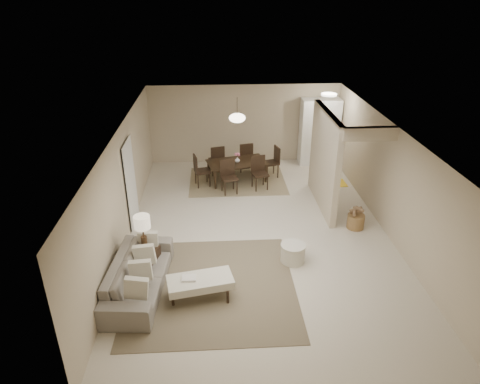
{
  "coord_description": "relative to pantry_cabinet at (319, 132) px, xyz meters",
  "views": [
    {
      "loc": [
        -0.94,
        -8.66,
        5.26
      ],
      "look_at": [
        -0.42,
        -0.03,
        1.05
      ],
      "focal_mm": 32.0,
      "sensor_mm": 36.0,
      "label": 1
    }
  ],
  "objects": [
    {
      "name": "table_lamp",
      "position": [
        -4.75,
        -5.55,
        0.01
      ],
      "size": [
        0.32,
        0.32,
        0.76
      ],
      "color": "#49331F",
      "rests_on": "side_table"
    },
    {
      "name": "yellow_mat",
      "position": [
        0.04,
        -1.61,
        -1.04
      ],
      "size": [
        0.93,
        0.58,
        0.01
      ],
      "primitive_type": "cube",
      "rotation": [
        0.0,
        0.0,
        0.03
      ],
      "color": "yellow",
      "rests_on": "floor"
    },
    {
      "name": "doorway",
      "position": [
        -5.32,
        -3.55,
        -0.03
      ],
      "size": [
        0.04,
        0.9,
        2.04
      ],
      "primitive_type": "cube",
      "color": "black",
      "rests_on": "floor"
    },
    {
      "name": "ottoman_bench",
      "position": [
        -3.64,
        -6.47,
        -0.71
      ],
      "size": [
        1.28,
        0.77,
        0.43
      ],
      "rotation": [
        0.0,
        0.0,
        0.2
      ],
      "color": "beige",
      "rests_on": "living_rug"
    },
    {
      "name": "round_pouf",
      "position": [
        -1.74,
        -5.43,
        -0.85
      ],
      "size": [
        0.52,
        0.52,
        0.41
      ],
      "primitive_type": "cylinder",
      "color": "beige",
      "rests_on": "floor"
    },
    {
      "name": "pendant_light",
      "position": [
        -2.67,
        -1.27,
        0.87
      ],
      "size": [
        0.46,
        0.46,
        0.71
      ],
      "color": "#49331F",
      "rests_on": "ceiling"
    },
    {
      "name": "wicker_basket",
      "position": [
        -0.0,
        -4.15,
        -0.88
      ],
      "size": [
        0.46,
        0.46,
        0.35
      ],
      "primitive_type": "cylinder",
      "rotation": [
        0.0,
        0.0,
        -0.15
      ],
      "color": "olive",
      "rests_on": "floor"
    },
    {
      "name": "ceiling",
      "position": [
        -2.35,
        -4.15,
        1.45
      ],
      "size": [
        9.0,
        9.0,
        0.0
      ],
      "primitive_type": "plane",
      "rotation": [
        3.14,
        0.0,
        0.0
      ],
      "color": "white",
      "rests_on": "back_wall"
    },
    {
      "name": "dining_chairs",
      "position": [
        -2.67,
        -1.27,
        -0.58
      ],
      "size": [
        2.55,
        2.09,
        0.94
      ],
      "color": "black",
      "rests_on": "dining_rug"
    },
    {
      "name": "flush_light",
      "position": [
        -0.05,
        -0.95,
        1.41
      ],
      "size": [
        0.44,
        0.44,
        0.05
      ],
      "primitive_type": "cylinder",
      "color": "white",
      "rests_on": "ceiling"
    },
    {
      "name": "side_table",
      "position": [
        -4.75,
        -5.55,
        -0.8
      ],
      "size": [
        0.58,
        0.58,
        0.5
      ],
      "primitive_type": "cube",
      "rotation": [
        0.0,
        0.0,
        -0.35
      ],
      "color": "black",
      "rests_on": "floor"
    },
    {
      "name": "back_wall",
      "position": [
        -2.35,
        0.35,
        0.2
      ],
      "size": [
        6.0,
        0.0,
        6.0
      ],
      "primitive_type": "plane",
      "rotation": [
        1.57,
        0.0,
        0.0
      ],
      "color": "#C6B496",
      "rests_on": "floor"
    },
    {
      "name": "left_wall",
      "position": [
        -5.35,
        -4.15,
        0.2
      ],
      "size": [
        0.0,
        9.0,
        9.0
      ],
      "primitive_type": "plane",
      "rotation": [
        1.57,
        0.0,
        1.57
      ],
      "color": "#C6B496",
      "rests_on": "floor"
    },
    {
      "name": "sofa",
      "position": [
        -4.8,
        -6.17,
        -0.71
      ],
      "size": [
        2.4,
        1.11,
        0.68
      ],
      "primitive_type": "imported",
      "rotation": [
        0.0,
        0.0,
        1.48
      ],
      "color": "slate",
      "rests_on": "floor"
    },
    {
      "name": "dining_table",
      "position": [
        -2.67,
        -1.27,
        -0.75
      ],
      "size": [
        1.88,
        1.33,
        0.6
      ],
      "primitive_type": "imported",
      "rotation": [
        0.0,
        0.0,
        0.25
      ],
      "color": "black",
      "rests_on": "dining_rug"
    },
    {
      "name": "partition",
      "position": [
        -0.55,
        -2.9,
        0.2
      ],
      "size": [
        0.15,
        2.5,
        2.5
      ],
      "primitive_type": "cube",
      "color": "#C6B496",
      "rests_on": "floor"
    },
    {
      "name": "right_wall",
      "position": [
        0.65,
        -4.15,
        0.2
      ],
      "size": [
        0.0,
        9.0,
        9.0
      ],
      "primitive_type": "plane",
      "rotation": [
        1.57,
        0.0,
        -1.57
      ],
      "color": "#C6B496",
      "rests_on": "floor"
    },
    {
      "name": "floor",
      "position": [
        -2.35,
        -4.15,
        -1.05
      ],
      "size": [
        9.0,
        9.0,
        0.0
      ],
      "primitive_type": "plane",
      "color": "beige",
      "rests_on": "ground"
    },
    {
      "name": "dining_rug",
      "position": [
        -2.67,
        -1.27,
        -1.04
      ],
      "size": [
        2.8,
        2.1,
        0.01
      ],
      "primitive_type": "cube",
      "color": "#736447",
      "rests_on": "floor"
    },
    {
      "name": "pantry_cabinet",
      "position": [
        0.0,
        0.0,
        0.0
      ],
      "size": [
        1.2,
        0.55,
        2.1
      ],
      "primitive_type": "cube",
      "color": "white",
      "rests_on": "floor"
    },
    {
      "name": "vase",
      "position": [
        -2.67,
        -1.27,
        -0.38
      ],
      "size": [
        0.19,
        0.19,
        0.15
      ],
      "primitive_type": "imported",
      "rotation": [
        0.0,
        0.0,
        0.33
      ],
      "color": "white",
      "rests_on": "dining_table"
    },
    {
      "name": "living_rug",
      "position": [
        -3.44,
        -6.17,
        -1.04
      ],
      "size": [
        3.2,
        3.2,
        0.01
      ],
      "primitive_type": "cube",
      "color": "brown",
      "rests_on": "floor"
    }
  ]
}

